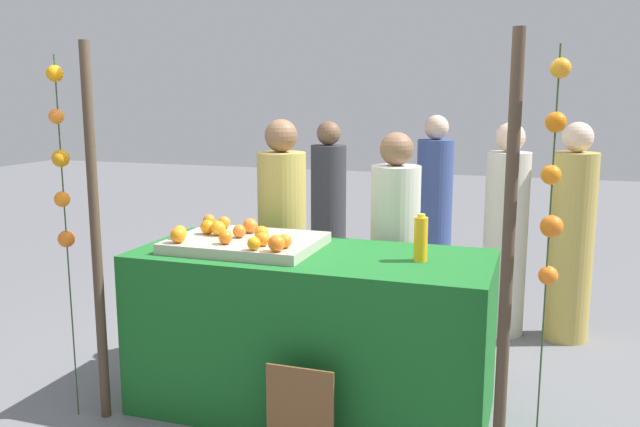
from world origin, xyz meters
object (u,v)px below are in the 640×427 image
at_px(orange_0, 180,232).
at_px(orange_1, 225,237).
at_px(juice_bottle, 421,239).
at_px(vendor_right, 394,263).
at_px(vendor_left, 282,248).
at_px(stall_counter, 312,332).
at_px(chalkboard_sign, 300,416).

bearing_deg(orange_0, orange_1, -8.18).
distance_m(juice_bottle, vendor_right, 0.80).
distance_m(vendor_left, vendor_right, 0.80).
xyz_separation_m(stall_counter, orange_0, (-0.76, -0.15, 0.57)).
xyz_separation_m(chalkboard_sign, vendor_right, (0.19, 1.25, 0.50)).
height_order(chalkboard_sign, vendor_left, vendor_left).
xyz_separation_m(orange_0, juice_bottle, (1.37, 0.16, 0.02)).
xyz_separation_m(stall_counter, orange_1, (-0.44, -0.19, 0.57)).
distance_m(orange_0, chalkboard_sign, 1.27).
distance_m(juice_bottle, chalkboard_sign, 1.11).
bearing_deg(vendor_right, orange_0, -142.51).
relative_size(chalkboard_sign, vendor_left, 0.31).
bearing_deg(chalkboard_sign, vendor_right, 81.20).
bearing_deg(chalkboard_sign, orange_1, 147.19).
bearing_deg(stall_counter, juice_bottle, 0.60).
bearing_deg(juice_bottle, orange_1, -169.23).
xyz_separation_m(orange_0, orange_1, (0.31, -0.05, 0.00)).
xyz_separation_m(orange_1, vendor_left, (-0.03, 0.92, -0.27)).
bearing_deg(stall_counter, vendor_right, 64.12).
height_order(stall_counter, vendor_left, vendor_left).
bearing_deg(juice_bottle, orange_0, -173.51).
bearing_deg(juice_bottle, chalkboard_sign, -129.77).
bearing_deg(orange_0, stall_counter, 11.20).
height_order(juice_bottle, vendor_right, vendor_right).
distance_m(orange_1, vendor_left, 0.96).
distance_m(stall_counter, orange_1, 0.75).
bearing_deg(vendor_right, orange_1, -131.32).
bearing_deg(chalkboard_sign, stall_counter, 103.68).
distance_m(stall_counter, orange_0, 0.96).
height_order(stall_counter, vendor_right, vendor_right).
relative_size(stall_counter, orange_0, 25.95).
distance_m(orange_0, vendor_left, 0.96).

